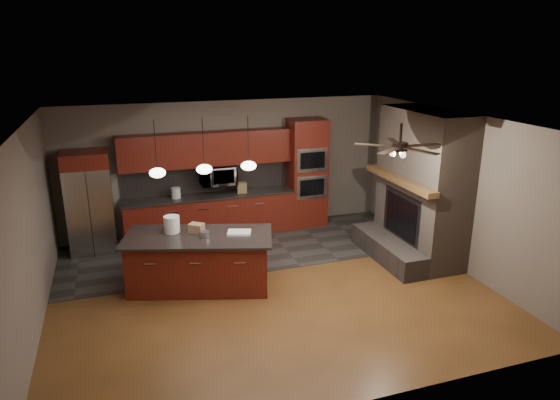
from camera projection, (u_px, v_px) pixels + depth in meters
name	position (u px, v px, depth m)	size (l,w,h in m)	color
ground	(270.00, 288.00, 8.38)	(7.00, 7.00, 0.00)	brown
ceiling	(269.00, 121.00, 7.54)	(7.00, 6.00, 0.02)	white
back_wall	(228.00, 167.00, 10.67)	(7.00, 0.02, 2.80)	#6D6157
right_wall	(454.00, 189.00, 9.02)	(0.02, 6.00, 2.80)	#6D6157
left_wall	(29.00, 235.00, 6.90)	(0.02, 6.00, 2.80)	#6D6157
slate_tile_patch	(243.00, 248.00, 10.01)	(7.00, 2.40, 0.01)	#33312E
fireplace_column	(419.00, 191.00, 9.27)	(1.30, 2.10, 2.80)	brown
back_cabinetry	(209.00, 195.00, 10.45)	(3.59, 0.64, 2.20)	maroon
oven_tower	(307.00, 173.00, 10.97)	(0.80, 0.63, 2.38)	maroon
microwave	(218.00, 175.00, 10.39)	(0.73, 0.41, 0.50)	silver
refrigerator	(90.00, 202.00, 9.60)	(0.85, 0.75, 2.00)	silver
kitchen_island	(199.00, 261.00, 8.30)	(2.62, 1.75, 0.92)	maroon
white_bucket	(172.00, 224.00, 8.27)	(0.26, 0.26, 0.28)	white
paint_can	(205.00, 234.00, 8.07)	(0.16, 0.16, 0.10)	#BABABF
paint_tray	(239.00, 233.00, 8.24)	(0.38, 0.27, 0.04)	white
cardboard_box	(196.00, 228.00, 8.28)	(0.24, 0.17, 0.15)	#98704E
counter_bucket	(176.00, 193.00, 10.17)	(0.19, 0.19, 0.22)	silver
counter_box	(242.00, 188.00, 10.54)	(0.20, 0.15, 0.22)	olive
pendant_left	(157.00, 173.00, 7.92)	(0.26, 0.26, 0.92)	black
pendant_center	(204.00, 169.00, 8.15)	(0.26, 0.26, 0.92)	black
pendant_right	(249.00, 165.00, 8.38)	(0.26, 0.26, 0.92)	black
ceiling_fan	(400.00, 146.00, 7.46)	(1.27, 1.33, 0.41)	black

